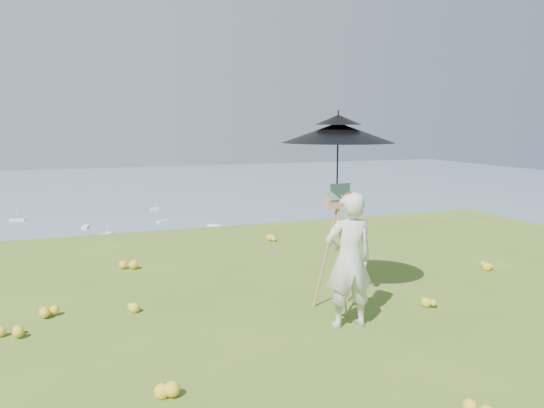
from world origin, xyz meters
name	(u,v)px	position (x,y,z in m)	size (l,w,h in m)	color
ground	(393,349)	(0.00, 0.00, 0.00)	(14.00, 14.00, 0.00)	#4E6E1F
shoreline_tier	(106,380)	(0.00, 75.00, -36.00)	(170.00, 28.00, 8.00)	slate
bay_water	(82,208)	(0.00, 240.00, -34.00)	(700.00, 700.00, 0.00)	#7188A2
slope_trees	(125,355)	(0.00, 35.00, -15.00)	(110.00, 50.00, 6.00)	#244F17
harbor_town	(104,339)	(0.00, 75.00, -29.50)	(110.00, 22.00, 5.00)	beige
moored_boats	(43,248)	(-12.50, 161.00, -33.65)	(140.00, 140.00, 0.70)	white
wildflowers	(380,334)	(0.00, 0.25, 0.06)	(10.00, 10.50, 0.12)	yellow
painter	(349,260)	(-0.13, 0.72, 0.77)	(0.56, 0.37, 1.54)	silver
field_easel	(337,246)	(0.03, 1.31, 0.78)	(0.59, 0.59, 1.56)	#A26844
sun_umbrella	(338,158)	(0.03, 1.34, 1.86)	(1.36, 1.36, 1.14)	black
painter_cap	(350,196)	(-0.13, 0.72, 1.49)	(0.18, 0.22, 0.10)	#CD7080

